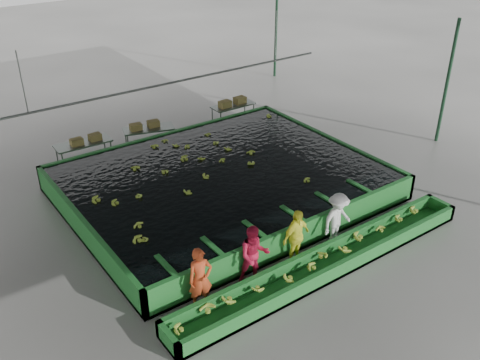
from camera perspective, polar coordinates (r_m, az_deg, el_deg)
ground at (r=17.32m, az=0.97°, el=-3.55°), size 80.00×80.00×0.00m
shed_roof at (r=15.25m, az=1.12°, el=12.55°), size 20.00×22.00×0.04m
shed_posts at (r=16.12m, az=1.04°, el=3.98°), size 20.00×22.00×5.00m
flotation_tank at (r=18.14m, az=-1.84°, el=-0.29°), size 10.00×8.00×0.90m
tank_water at (r=17.95m, az=-1.86°, el=0.83°), size 9.70×7.70×0.00m
sorting_trough at (r=14.96m, az=9.30°, el=-8.68°), size 10.00×1.00×0.50m
cableway_rail at (r=19.89m, az=-7.70°, el=10.17°), size 0.08×0.08×14.00m
rail_hanger_left at (r=17.93m, az=-22.22°, el=9.59°), size 0.04×0.04×2.00m
rail_hanger_right at (r=22.29m, az=3.83°, el=15.06°), size 0.04×0.04×2.00m
worker_a at (r=13.31m, az=-4.25°, el=-10.46°), size 0.69×0.52×1.70m
worker_b at (r=14.04m, az=1.51°, el=-8.01°), size 1.02×0.93×1.70m
worker_c at (r=14.81m, az=6.01°, el=-6.07°), size 1.02×0.52×1.67m
worker_d at (r=15.75m, az=10.35°, el=-4.11°), size 1.12×0.71×1.65m
packing_table_left at (r=20.92m, az=-16.24°, el=2.70°), size 2.08×0.88×0.94m
packing_table_mid at (r=21.70m, az=-9.64°, el=4.39°), size 2.12×1.34×0.90m
packing_table_right at (r=23.82m, az=-0.74°, el=7.04°), size 1.96×0.79×0.89m
box_stack_left at (r=20.69m, az=-16.07°, el=3.87°), size 1.17×0.35×0.25m
box_stack_mid at (r=21.53m, az=-10.11°, el=5.46°), size 1.21×0.48×0.25m
box_stack_right at (r=23.60m, az=-0.81°, el=7.99°), size 1.33×0.41×0.28m
floating_bananas at (r=18.55m, az=-3.25°, el=1.77°), size 9.23×6.29×0.13m
trough_bananas at (r=14.88m, az=9.35°, el=-8.22°), size 8.97×0.60×0.12m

